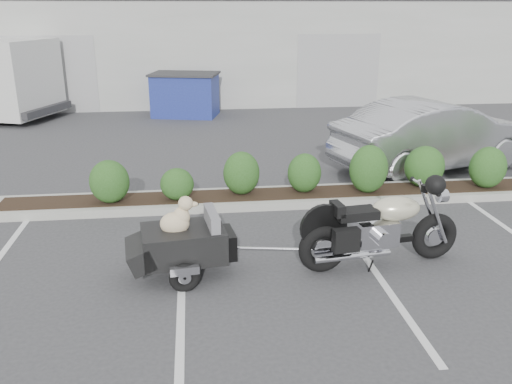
{
  "coord_description": "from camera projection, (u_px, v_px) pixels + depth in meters",
  "views": [
    {
      "loc": [
        -1.26,
        -7.4,
        3.54
      ],
      "look_at": [
        -0.32,
        0.63,
        0.75
      ],
      "focal_mm": 38.0,
      "sensor_mm": 36.0,
      "label": 1
    }
  ],
  "objects": [
    {
      "name": "ground",
      "position": [
        282.0,
        251.0,
        8.24
      ],
      "size": [
        90.0,
        90.0,
        0.0
      ],
      "primitive_type": "plane",
      "color": "#38383A",
      "rests_on": "ground"
    },
    {
      "name": "planter_kerb",
      "position": [
        315.0,
        196.0,
        10.39
      ],
      "size": [
        12.0,
        1.0,
        0.15
      ],
      "primitive_type": "cube",
      "color": "#9E9E93",
      "rests_on": "ground"
    },
    {
      "name": "building",
      "position": [
        219.0,
        43.0,
        23.55
      ],
      "size": [
        26.0,
        10.0,
        4.0
      ],
      "primitive_type": "cube",
      "color": "#9EA099",
      "rests_on": "ground"
    },
    {
      "name": "motorcycle",
      "position": [
        381.0,
        229.0,
        7.62
      ],
      "size": [
        2.44,
        0.92,
        1.4
      ],
      "rotation": [
        0.0,
        0.0,
        0.13
      ],
      "color": "black",
      "rests_on": "ground"
    },
    {
      "name": "pet_trailer",
      "position": [
        182.0,
        243.0,
        7.36
      ],
      "size": [
        1.97,
        1.11,
        1.16
      ],
      "rotation": [
        0.0,
        0.0,
        0.13
      ],
      "color": "black",
      "rests_on": "ground"
    },
    {
      "name": "sedan",
      "position": [
        435.0,
        135.0,
        12.2
      ],
      "size": [
        5.02,
        3.01,
        1.56
      ],
      "primitive_type": "imported",
      "rotation": [
        0.0,
        0.0,
        1.88
      ],
      "color": "#B3B5BB",
      "rests_on": "ground"
    },
    {
      "name": "dumpster",
      "position": [
        185.0,
        94.0,
        18.12
      ],
      "size": [
        2.46,
        1.96,
        1.43
      ],
      "rotation": [
        0.0,
        0.0,
        -0.24
      ],
      "color": "navy",
      "rests_on": "ground"
    }
  ]
}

